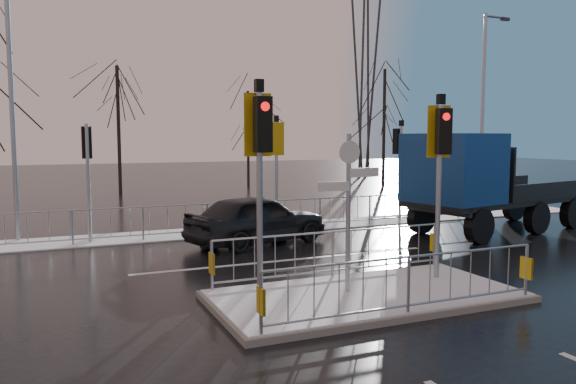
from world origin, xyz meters
name	(u,v)px	position (x,y,z in m)	size (l,w,h in m)	color
ground	(366,299)	(0.00, 0.00, 0.00)	(120.00, 120.00, 0.00)	black
snow_verge	(232,231)	(0.00, 8.60, 0.02)	(30.00, 2.00, 0.04)	white
lane_markings	(375,304)	(0.00, -0.33, 0.00)	(8.00, 11.38, 0.01)	silver
traffic_island	(365,280)	(-0.01, 0.01, 0.39)	(6.00, 3.04, 4.15)	slate
far_kerb_fixtures	(245,202)	(0.29, 8.09, 1.02)	(18.00, 0.65, 3.83)	#949BA1
car_far_lane	(257,219)	(0.03, 6.21, 0.74)	(1.75, 4.36, 1.49)	black
flatbed_truck	(473,181)	(6.93, 4.91, 1.73)	(7.40, 3.88, 3.26)	black
tree_far_a	(118,105)	(-2.00, 22.00, 4.82)	(3.75, 3.75, 7.08)	black
tree_far_b	(248,120)	(6.00, 24.00, 4.18)	(3.25, 3.25, 6.14)	black
tree_far_c	(384,105)	(14.00, 21.00, 5.15)	(4.00, 4.00, 7.55)	black
street_lamp_right	(484,106)	(10.57, 8.50, 4.39)	(1.25, 0.18, 8.00)	#949BA1
street_lamp_left	(14,92)	(-6.43, 9.50, 4.49)	(1.25, 0.18, 8.20)	#949BA1
pylon_wires	(353,36)	(16.88, 30.00, 11.03)	(70.00, 2.38, 19.97)	#2D3033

